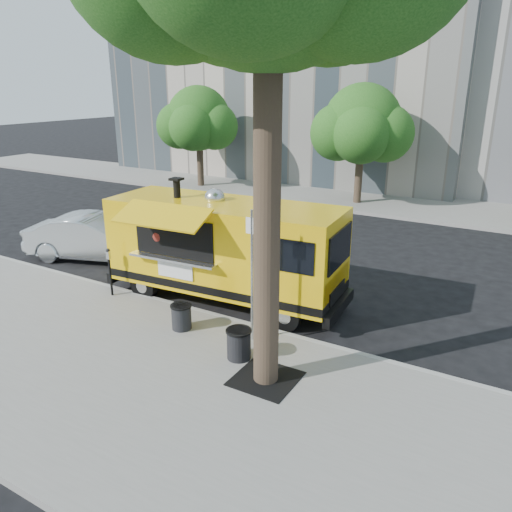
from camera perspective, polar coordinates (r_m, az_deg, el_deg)
The scene contains 13 objects.
ground at distance 13.40m, azimuth -2.78°, elevation -5.64°, with size 120.00×120.00×0.00m, color black.
sidewalk at distance 10.65m, azimuth -14.86°, elevation -12.95°, with size 60.00×6.00×0.15m, color gray.
curb at distance 12.67m, azimuth -5.09°, elevation -6.85°, with size 60.00×0.14×0.16m, color #999993.
far_sidewalk at distance 25.20m, azimuth 14.20°, elevation 5.92°, with size 60.00×5.00×0.15m, color gray.
tree_well at distance 10.04m, azimuth 1.12°, elevation -13.84°, with size 1.20×1.20×0.02m, color black.
far_tree_a at distance 28.03m, azimuth -6.58°, elevation 15.33°, with size 3.42×3.42×5.36m.
far_tree_b at distance 24.18m, azimuth 12.04°, elevation 14.58°, with size 3.60×3.60×5.50m.
sign_post at distance 10.71m, azimuth -0.47°, elevation -1.45°, with size 0.28×0.06×3.00m.
parking_meter at distance 13.88m, azimuth -16.40°, elevation -1.15°, with size 0.11×0.11×1.33m.
food_truck at distance 13.16m, azimuth -3.77°, elevation 0.96°, with size 6.66×3.36×3.22m.
sedan at distance 17.43m, azimuth -17.85°, elevation 2.02°, with size 1.58×4.53×1.49m, color silver.
trash_bin_left at distance 11.86m, azimuth -8.52°, elevation -6.78°, with size 0.50×0.50×0.60m.
trash_bin_right at distance 10.55m, azimuth -1.98°, elevation -9.90°, with size 0.54×0.54×0.65m.
Camera 1 is at (6.67, -10.16, 5.63)m, focal length 35.00 mm.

